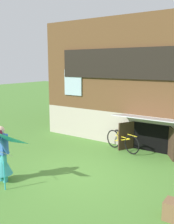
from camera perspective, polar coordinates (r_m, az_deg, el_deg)
name	(u,v)px	position (r m, az deg, el deg)	size (l,w,h in m)	color
ground_plane	(84,173)	(7.85, -0.71, -13.42)	(60.00, 60.00, 0.00)	#4C7F33
log_house	(154,80)	(12.29, 14.74, 6.99)	(8.16, 6.50, 4.98)	#ADA393
person	(2,159)	(7.47, -18.36, -9.80)	(0.61, 0.52, 1.57)	teal
bicycle_yellow	(122,141)	(9.70, 7.84, -6.45)	(1.58, 0.54, 0.75)	black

